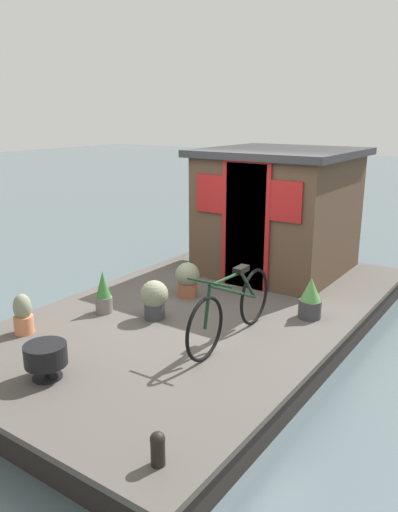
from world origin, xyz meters
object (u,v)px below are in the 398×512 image
Objects in this scene: houseboat_cabin at (278,210)px; potted_plant_ivy at (154,298)px; potted_plant_rosemary at (310,299)px; mooring_bollard at (158,447)px; potted_plant_fern at (23,315)px; potted_plant_thyme at (103,293)px; bicycle at (232,308)px; potted_plant_mint at (187,279)px; charcoal_grill at (46,356)px.

houseboat_cabin is 4.69× the size of potted_plant_ivy.
houseboat_cabin reaches higher than potted_plant_rosemary.
houseboat_cabin is 4.79m from mooring_bollard.
potted_plant_fern is 0.92× the size of potted_plant_rosemary.
houseboat_cabin is at bearing 16.60° from mooring_bollard.
potted_plant_ivy reaches higher than potted_plant_fern.
potted_plant_thyme is 1.05× the size of potted_plant_rosemary.
potted_plant_fern is at bearing 161.69° from houseboat_cabin.
potted_plant_thyme is (-0.21, 1.67, -0.12)m from bicycle.
potted_plant_fern is (-1.13, 1.96, -0.15)m from bicycle.
potted_plant_mint reaches higher than potted_plant_fern.
charcoal_grill is 1.61m from mooring_bollard.
bicycle is 3.76× the size of potted_plant_fern.
potted_plant_rosemary is at bearing 3.24° from mooring_bollard.
houseboat_cabin is 1.28× the size of bicycle.
mooring_bollard is (-1.77, -2.28, -0.11)m from potted_plant_thyme.
potted_plant_thyme is (-2.76, 0.93, -0.68)m from houseboat_cabin.
bicycle is at bearing 17.21° from mooring_bollard.
houseboat_cabin is at bearing -18.31° from potted_plant_fern.
mooring_bollard is at bearing -139.94° from potted_plant_ivy.
charcoal_grill is at bearing -177.03° from potted_plant_ivy.
potted_plant_ivy is (1.13, -0.91, 0.04)m from potted_plant_fern.
houseboat_cabin is 2.71m from bicycle.
houseboat_cabin reaches higher than potted_plant_fern.
potted_plant_ivy is 1.81× the size of mooring_bollard.
houseboat_cabin is 3.95m from potted_plant_fern.
houseboat_cabin is 1.91m from potted_plant_mint.
potted_plant_ivy is (-0.00, 1.05, -0.11)m from bicycle.
potted_plant_mint reaches higher than mooring_bollard.
bicycle is at bearing 157.20° from potted_plant_rosemary.
potted_plant_thyme is at bearing 153.82° from potted_plant_mint.
bicycle reaches higher than potted_plant_rosemary.
houseboat_cabin is at bearing 38.09° from potted_plant_rosemary.
charcoal_grill is (-2.68, 1.40, -0.01)m from potted_plant_rosemary.
charcoal_grill is at bearing 77.76° from mooring_bollard.
potted_plant_ivy is at bearing -38.86° from potted_plant_fern.
potted_plant_rosemary is at bearing -22.80° from bicycle.
mooring_bollard is (-0.34, -1.57, -0.08)m from charcoal_grill.
potted_plant_thyme is 1.59m from charcoal_grill.
potted_plant_rosemary reaches higher than potted_plant_mint.
potted_plant_ivy is 2.58m from mooring_bollard.
bicycle is at bearing -59.90° from potted_plant_fern.
charcoal_grill is (-1.63, 0.96, -0.14)m from bicycle.
potted_plant_ivy is at bearing 40.06° from mooring_bollard.
potted_plant_rosemary reaches higher than potted_plant_ivy.
potted_plant_thyme is at bearing 26.31° from charcoal_grill.
potted_plant_thyme is at bearing 161.40° from houseboat_cabin.
charcoal_grill is at bearing -116.60° from potted_plant_fern.
potted_plant_ivy is at bearing 173.12° from houseboat_cabin.
potted_plant_fern is 1.77× the size of mooring_bollard.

